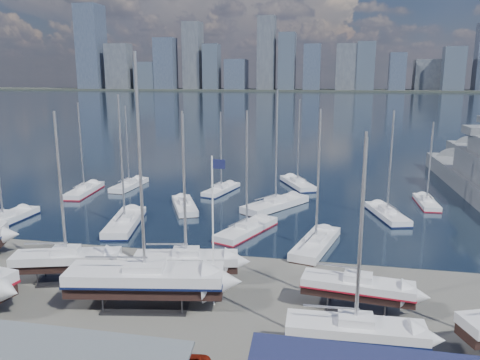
# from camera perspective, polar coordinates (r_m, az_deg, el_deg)

# --- Properties ---
(ground) EXTENTS (1400.00, 1400.00, 0.00)m
(ground) POSITION_cam_1_polar(r_m,az_deg,el_deg) (38.40, -9.44, -14.06)
(ground) COLOR #605E59
(ground) RESTS_ON ground
(water) EXTENTS (1400.00, 600.00, 0.40)m
(water) POSITION_cam_1_polar(r_m,az_deg,el_deg) (342.71, 9.21, 9.38)
(water) COLOR #182438
(water) RESTS_ON ground
(far_shore) EXTENTS (1400.00, 80.00, 2.20)m
(far_shore) POSITION_cam_1_polar(r_m,az_deg,el_deg) (602.39, 10.19, 10.70)
(far_shore) COLOR #2D332D
(far_shore) RESTS_ON ground
(skyline) EXTENTS (639.14, 43.80, 107.69)m
(skyline) POSITION_cam_1_polar(r_m,az_deg,el_deg) (596.57, 9.54, 14.36)
(skyline) COLOR #475166
(skyline) RESTS_ON far_shore
(sailboat_cradle_2) EXTENTS (9.09, 4.78, 14.42)m
(sailboat_cradle_2) POSITION_cam_1_polar(r_m,az_deg,el_deg) (42.52, -20.37, -9.08)
(sailboat_cradle_2) COLOR #2D2D33
(sailboat_cradle_2) RESTS_ON ground
(sailboat_cradle_3) EXTENTS (12.11, 5.18, 18.74)m
(sailboat_cradle_3) POSITION_cam_1_polar(r_m,az_deg,el_deg) (36.45, -11.46, -11.79)
(sailboat_cradle_3) COLOR #2D2D33
(sailboat_cradle_3) RESTS_ON ground
(sailboat_cradle_4) EXTENTS (8.93, 4.11, 14.22)m
(sailboat_cradle_4) POSITION_cam_1_polar(r_m,az_deg,el_deg) (39.95, -6.58, -9.76)
(sailboat_cradle_4) COLOR #2D2D33
(sailboat_cradle_4) RESTS_ON ground
(sailboat_cradle_5) EXTENTS (8.48, 2.61, 13.78)m
(sailboat_cradle_5) POSITION_cam_1_polar(r_m,az_deg,el_deg) (30.54, 13.86, -17.50)
(sailboat_cradle_5) COLOR #2D2D33
(sailboat_cradle_5) RESTS_ON ground
(sailboat_cradle_6) EXTENTS (8.38, 3.28, 13.39)m
(sailboat_cradle_6) POSITION_cam_1_polar(r_m,az_deg,el_deg) (36.28, 14.12, -12.53)
(sailboat_cradle_6) COLOR #2D2D33
(sailboat_cradle_6) RESTS_ON ground
(sailboat_moored_0) EXTENTS (3.10, 10.08, 14.95)m
(sailboat_moored_0) POSITION_cam_1_polar(r_m,az_deg,el_deg) (62.23, -26.86, -4.54)
(sailboat_moored_0) COLOR black
(sailboat_moored_0) RESTS_ON water
(sailboat_moored_1) EXTENTS (3.61, 9.67, 14.13)m
(sailboat_moored_1) POSITION_cam_1_polar(r_m,az_deg,el_deg) (73.63, -18.44, -1.35)
(sailboat_moored_1) COLOR black
(sailboat_moored_1) RESTS_ON water
(sailboat_moored_2) EXTENTS (2.95, 8.99, 13.40)m
(sailboat_moored_2) POSITION_cam_1_polar(r_m,az_deg,el_deg) (75.56, -13.33, -0.69)
(sailboat_moored_2) COLOR black
(sailboat_moored_2) RESTS_ON water
(sailboat_moored_3) EXTENTS (5.08, 11.01, 15.89)m
(sailboat_moored_3) POSITION_cam_1_polar(r_m,az_deg,el_deg) (56.25, -13.82, -5.24)
(sailboat_moored_3) COLOR black
(sailboat_moored_3) RESTS_ON water
(sailboat_moored_4) EXTENTS (6.00, 9.12, 13.44)m
(sailboat_moored_4) POSITION_cam_1_polar(r_m,az_deg,el_deg) (62.20, -6.77, -3.24)
(sailboat_moored_4) COLOR black
(sailboat_moored_4) RESTS_ON water
(sailboat_moored_5) EXTENTS (4.36, 8.80, 12.68)m
(sailboat_moored_5) POSITION_cam_1_polar(r_m,az_deg,el_deg) (70.65, -2.30, -1.27)
(sailboat_moored_5) COLOR black
(sailboat_moored_5) RESTS_ON water
(sailboat_moored_6) EXTENTS (6.03, 9.83, 14.24)m
(sailboat_moored_6) POSITION_cam_1_polar(r_m,az_deg,el_deg) (52.32, 0.82, -6.21)
(sailboat_moored_6) COLOR black
(sailboat_moored_6) RESTS_ON water
(sailboat_moored_7) EXTENTS (8.36, 10.68, 16.25)m
(sailboat_moored_7) POSITION_cam_1_polar(r_m,az_deg,el_deg) (62.35, 4.36, -3.15)
(sailboat_moored_7) COLOR black
(sailboat_moored_7) RESTS_ON water
(sailboat_moored_8) EXTENTS (6.54, 9.84, 14.38)m
(sailboat_moored_8) POSITION_cam_1_polar(r_m,az_deg,el_deg) (75.05, 7.01, -0.55)
(sailboat_moored_8) COLOR black
(sailboat_moored_8) RESTS_ON water
(sailboat_moored_9) EXTENTS (4.97, 10.12, 14.73)m
(sailboat_moored_9) POSITION_cam_1_polar(r_m,az_deg,el_deg) (48.65, 9.22, -7.82)
(sailboat_moored_9) COLOR black
(sailboat_moored_9) RESTS_ON water
(sailboat_moored_10) EXTENTS (5.01, 9.59, 13.81)m
(sailboat_moored_10) POSITION_cam_1_polar(r_m,az_deg,el_deg) (60.95, 17.47, -4.08)
(sailboat_moored_10) COLOR black
(sailboat_moored_10) RESTS_ON water
(sailboat_moored_11) EXTENTS (2.47, 7.98, 11.83)m
(sailboat_moored_11) POSITION_cam_1_polar(r_m,az_deg,el_deg) (68.42, 21.77, -2.62)
(sailboat_moored_11) COLOR black
(sailboat_moored_11) RESTS_ON water
(flagpole) EXTENTS (1.02, 0.12, 11.53)m
(flagpole) POSITION_cam_1_polar(r_m,az_deg,el_deg) (34.51, -3.21, -5.13)
(flagpole) COLOR white
(flagpole) RESTS_ON ground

